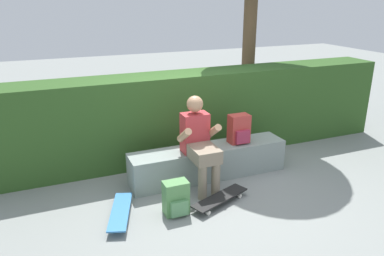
{
  "coord_description": "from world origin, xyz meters",
  "views": [
    {
      "loc": [
        -2.0,
        -3.93,
        2.38
      ],
      "look_at": [
        -0.23,
        0.37,
        0.73
      ],
      "focal_mm": 35.13,
      "sensor_mm": 36.0,
      "label": 1
    }
  ],
  "objects": [
    {
      "name": "backpack_on_bench",
      "position": [
        0.45,
        0.33,
        0.63
      ],
      "size": [
        0.28,
        0.23,
        0.4
      ],
      "color": "#B23833",
      "rests_on": "bench_main"
    },
    {
      "name": "person_skater",
      "position": [
        -0.24,
        0.13,
        0.64
      ],
      "size": [
        0.49,
        0.62,
        1.19
      ],
      "color": "#B73338",
      "rests_on": "ground"
    },
    {
      "name": "skateboard_beside_bench",
      "position": [
        -1.35,
        -0.23,
        0.07
      ],
      "size": [
        0.44,
        0.82,
        0.09
      ],
      "color": "teal",
      "rests_on": "ground"
    },
    {
      "name": "hedge_row",
      "position": [
        0.23,
        1.19,
        0.65
      ],
      "size": [
        6.33,
        0.64,
        1.29
      ],
      "color": "#2D5120",
      "rests_on": "ground"
    },
    {
      "name": "bench_main",
      "position": [
        0.0,
        0.33,
        0.22
      ],
      "size": [
        2.19,
        0.43,
        0.44
      ],
      "color": "gray",
      "rests_on": "ground"
    },
    {
      "name": "backpack_on_ground",
      "position": [
        -0.74,
        -0.38,
        0.19
      ],
      "size": [
        0.28,
        0.23,
        0.4
      ],
      "color": "#51894C",
      "rests_on": "ground"
    },
    {
      "name": "ground_plane",
      "position": [
        0.0,
        0.0,
        0.0
      ],
      "size": [
        24.0,
        24.0,
        0.0
      ],
      "primitive_type": "plane",
      "color": "gray"
    },
    {
      "name": "skateboard_near_person",
      "position": [
        -0.18,
        -0.38,
        0.07
      ],
      "size": [
        0.82,
        0.48,
        0.09
      ],
      "color": "black",
      "rests_on": "ground"
    }
  ]
}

